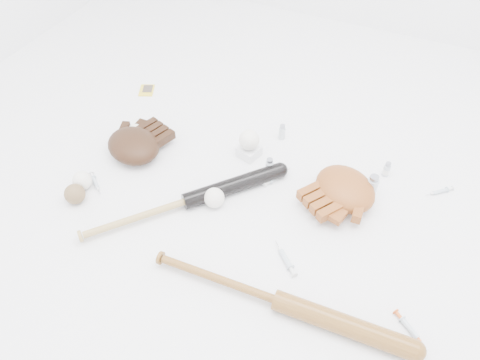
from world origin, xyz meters
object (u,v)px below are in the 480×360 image
at_px(bat_dark, 186,201).
at_px(bat_wood, 277,300).
at_px(pedestal, 249,152).
at_px(glove_dark, 133,145).

xyz_separation_m(bat_dark, bat_wood, (0.46, -0.24, 0.00)).
bearing_deg(bat_dark, pedestal, 25.15).
relative_size(bat_wood, pedestal, 11.11).
bearing_deg(pedestal, glove_dark, -156.14).
height_order(bat_dark, bat_wood, bat_wood).
bearing_deg(pedestal, bat_wood, -58.73).
distance_m(bat_dark, bat_wood, 0.51).
distance_m(bat_wood, glove_dark, 0.88).
bearing_deg(bat_wood, pedestal, 118.94).
height_order(bat_dark, pedestal, bat_dark).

